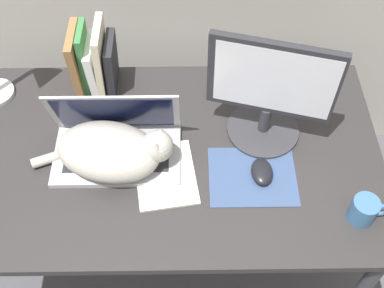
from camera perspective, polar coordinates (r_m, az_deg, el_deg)
desk at (r=1.59m, az=-3.75°, el=-2.51°), size 1.42×0.78×0.72m
laptop at (r=1.52m, az=-8.92°, el=0.19°), size 0.40×0.23×0.24m
cat at (r=1.47m, az=-9.40°, el=-0.83°), size 0.45×0.27×0.15m
external_monitor at (r=1.46m, az=9.23°, el=6.10°), size 0.38×0.24×0.38m
mousepad at (r=1.49m, az=7.17°, el=-3.81°), size 0.27×0.22×0.00m
computer_mouse at (r=1.48m, az=8.28°, el=-3.26°), size 0.07×0.10×0.03m
book_row at (r=1.68m, az=-11.57°, el=9.60°), size 0.14×0.17×0.25m
notepad at (r=1.48m, az=-3.16°, el=-3.65°), size 0.21×0.26×0.01m
mug at (r=1.46m, az=19.77°, el=-7.39°), size 0.11×0.08×0.08m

